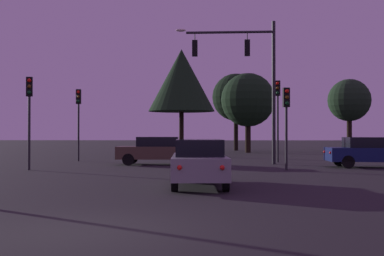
{
  "coord_description": "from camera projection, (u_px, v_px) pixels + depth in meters",
  "views": [
    {
      "loc": [
        2.16,
        -8.36,
        1.72
      ],
      "look_at": [
        1.19,
        19.07,
        2.02
      ],
      "focal_mm": 45.21,
      "sensor_mm": 36.0,
      "label": 1
    }
  ],
  "objects": [
    {
      "name": "ground_plane",
      "position": [
        177.0,
        158.0,
        32.9
      ],
      "size": [
        168.0,
        168.0,
        0.0
      ],
      "primitive_type": "plane",
      "color": "black",
      "rests_on": "ground"
    },
    {
      "name": "traffic_signal_mast_arm",
      "position": [
        248.0,
        68.0,
        26.83
      ],
      "size": [
        5.54,
        0.44,
        7.94
      ],
      "color": "#232326",
      "rests_on": "ground"
    },
    {
      "name": "traffic_light_corner_left",
      "position": [
        29.0,
        104.0,
        22.46
      ],
      "size": [
        0.36,
        0.39,
        4.34
      ],
      "color": "#232326",
      "rests_on": "ground"
    },
    {
      "name": "traffic_light_corner_right",
      "position": [
        278.0,
        105.0,
        28.68
      ],
      "size": [
        0.35,
        0.38,
        4.85
      ],
      "color": "#232326",
      "rests_on": "ground"
    },
    {
      "name": "traffic_light_median",
      "position": [
        78.0,
        110.0,
        29.75
      ],
      "size": [
        0.33,
        0.37,
        4.43
      ],
      "color": "#232326",
      "rests_on": "ground"
    },
    {
      "name": "traffic_light_far_side",
      "position": [
        286.0,
        111.0,
        22.43
      ],
      "size": [
        0.32,
        0.36,
        3.84
      ],
      "color": "#232326",
      "rests_on": "ground"
    },
    {
      "name": "car_nearside_lane",
      "position": [
        199.0,
        162.0,
        15.66
      ],
      "size": [
        1.9,
        4.58,
        1.52
      ],
      "color": "gray",
      "rests_on": "ground"
    },
    {
      "name": "car_crossing_left",
      "position": [
        156.0,
        150.0,
        26.43
      ],
      "size": [
        4.25,
        1.88,
        1.52
      ],
      "color": "#473828",
      "rests_on": "ground"
    },
    {
      "name": "car_crossing_right",
      "position": [
        373.0,
        152.0,
        24.28
      ],
      "size": [
        4.69,
        1.89,
        1.52
      ],
      "color": "#0F1947",
      "rests_on": "ground"
    },
    {
      "name": "tree_behind_sign",
      "position": [
        349.0,
        101.0,
        46.43
      ],
      "size": [
        4.07,
        4.07,
        6.94
      ],
      "color": "black",
      "rests_on": "ground"
    },
    {
      "name": "tree_left_far",
      "position": [
        236.0,
        97.0,
        47.97
      ],
      "size": [
        4.7,
        4.7,
        7.65
      ],
      "color": "black",
      "rests_on": "ground"
    },
    {
      "name": "tree_center_horizon",
      "position": [
        248.0,
        100.0,
        42.55
      ],
      "size": [
        4.74,
        4.74,
        7.03
      ],
      "color": "black",
      "rests_on": "ground"
    },
    {
      "name": "tree_right_cluster",
      "position": [
        181.0,
        80.0,
        36.39
      ],
      "size": [
        5.0,
        5.0,
        8.07
      ],
      "color": "black",
      "rests_on": "ground"
    }
  ]
}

